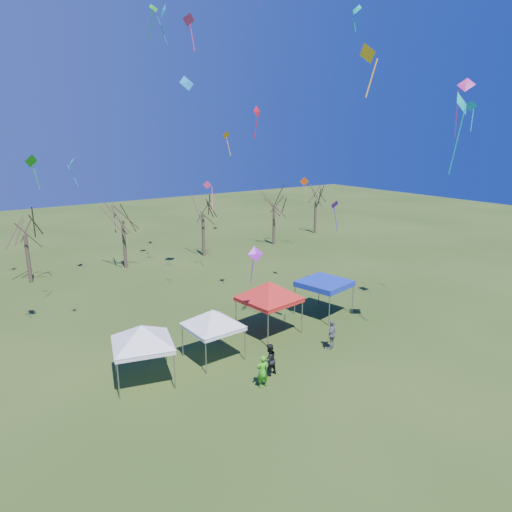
{
  "coord_description": "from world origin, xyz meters",
  "views": [
    {
      "loc": [
        -16.44,
        -17.67,
        12.41
      ],
      "look_at": [
        -1.94,
        3.0,
        5.73
      ],
      "focal_mm": 32.0,
      "sensor_mm": 36.0,
      "label": 1
    }
  ],
  "objects_px": {
    "tree_5": "(316,189)",
    "tent_blue": "(324,284)",
    "tree_2": "(121,203)",
    "tree_3": "(202,199)",
    "person_dark": "(269,360)",
    "person_green": "(262,371)",
    "person_grey": "(332,335)",
    "tree_4": "(274,193)",
    "tree_1": "(23,217)",
    "tent_white_mid": "(213,313)",
    "tent_red": "(269,285)",
    "tent_white_west": "(141,329)"
  },
  "relations": [
    {
      "from": "tree_2",
      "to": "person_dark",
      "type": "height_order",
      "value": "tree_2"
    },
    {
      "from": "tree_2",
      "to": "tent_white_mid",
      "type": "height_order",
      "value": "tree_2"
    },
    {
      "from": "person_dark",
      "to": "tree_1",
      "type": "bearing_deg",
      "value": -78.58
    },
    {
      "from": "person_grey",
      "to": "tree_5",
      "type": "bearing_deg",
      "value": -158.43
    },
    {
      "from": "tree_2",
      "to": "tree_4",
      "type": "relative_size",
      "value": 1.04
    },
    {
      "from": "tree_4",
      "to": "tent_blue",
      "type": "relative_size",
      "value": 2.12
    },
    {
      "from": "tree_1",
      "to": "tree_3",
      "type": "bearing_deg",
      "value": -2.06
    },
    {
      "from": "tree_5",
      "to": "person_dark",
      "type": "distance_m",
      "value": 37.83
    },
    {
      "from": "tree_1",
      "to": "person_green",
      "type": "height_order",
      "value": "tree_1"
    },
    {
      "from": "person_dark",
      "to": "person_green",
      "type": "bearing_deg",
      "value": 31.9
    },
    {
      "from": "tree_1",
      "to": "person_grey",
      "type": "distance_m",
      "value": 27.8
    },
    {
      "from": "tree_1",
      "to": "person_grey",
      "type": "bearing_deg",
      "value": -62.89
    },
    {
      "from": "person_grey",
      "to": "tent_white_mid",
      "type": "bearing_deg",
      "value": -52.89
    },
    {
      "from": "person_green",
      "to": "tree_3",
      "type": "bearing_deg",
      "value": -104.87
    },
    {
      "from": "tree_2",
      "to": "person_grey",
      "type": "bearing_deg",
      "value": -80.4
    },
    {
      "from": "person_green",
      "to": "tent_white_mid",
      "type": "bearing_deg",
      "value": -75.7
    },
    {
      "from": "tree_2",
      "to": "tree_3",
      "type": "distance_m",
      "value": 8.41
    },
    {
      "from": "person_green",
      "to": "tent_white_west",
      "type": "bearing_deg",
      "value": -32.79
    },
    {
      "from": "tree_3",
      "to": "person_dark",
      "type": "height_order",
      "value": "tree_3"
    },
    {
      "from": "tree_5",
      "to": "person_grey",
      "type": "height_order",
      "value": "tree_5"
    },
    {
      "from": "person_dark",
      "to": "tree_2",
      "type": "bearing_deg",
      "value": -97.56
    },
    {
      "from": "person_dark",
      "to": "person_green",
      "type": "distance_m",
      "value": 1.27
    },
    {
      "from": "tree_4",
      "to": "tent_white_west",
      "type": "bearing_deg",
      "value": -139.36
    },
    {
      "from": "tent_white_west",
      "to": "tree_2",
      "type": "bearing_deg",
      "value": 72.83
    },
    {
      "from": "tree_3",
      "to": "person_grey",
      "type": "relative_size",
      "value": 4.38
    },
    {
      "from": "tree_3",
      "to": "tree_2",
      "type": "bearing_deg",
      "value": 177.73
    },
    {
      "from": "tent_white_west",
      "to": "person_dark",
      "type": "relative_size",
      "value": 2.25
    },
    {
      "from": "tree_1",
      "to": "tent_red",
      "type": "relative_size",
      "value": 1.66
    },
    {
      "from": "tree_5",
      "to": "tent_white_west",
      "type": "xyz_separation_m",
      "value": [
        -32.65,
        -22.9,
        -2.81
      ]
    },
    {
      "from": "tree_2",
      "to": "tent_white_mid",
      "type": "relative_size",
      "value": 2.1
    },
    {
      "from": "tent_red",
      "to": "tree_4",
      "type": "bearing_deg",
      "value": 52.06
    },
    {
      "from": "tree_2",
      "to": "person_green",
      "type": "height_order",
      "value": "tree_2"
    },
    {
      "from": "tent_blue",
      "to": "tent_white_west",
      "type": "bearing_deg",
      "value": -174.05
    },
    {
      "from": "tree_5",
      "to": "tent_blue",
      "type": "distance_m",
      "value": 28.59
    },
    {
      "from": "tree_1",
      "to": "tree_4",
      "type": "bearing_deg",
      "value": -1.42
    },
    {
      "from": "tent_white_west",
      "to": "person_grey",
      "type": "distance_m",
      "value": 11.2
    },
    {
      "from": "tree_4",
      "to": "tree_5",
      "type": "relative_size",
      "value": 1.06
    },
    {
      "from": "tree_2",
      "to": "tent_blue",
      "type": "bearing_deg",
      "value": -69.23
    },
    {
      "from": "tree_1",
      "to": "tree_5",
      "type": "xyz_separation_m",
      "value": [
        34.49,
        1.42,
        -0.06
      ]
    },
    {
      "from": "tree_2",
      "to": "tent_white_west",
      "type": "relative_size",
      "value": 2.06
    },
    {
      "from": "tent_red",
      "to": "person_grey",
      "type": "height_order",
      "value": "tent_red"
    },
    {
      "from": "tree_3",
      "to": "tree_5",
      "type": "height_order",
      "value": "tree_3"
    },
    {
      "from": "tree_1",
      "to": "person_dark",
      "type": "distance_m",
      "value": 26.29
    },
    {
      "from": "tree_1",
      "to": "tent_white_mid",
      "type": "distance_m",
      "value": 22.42
    },
    {
      "from": "tree_3",
      "to": "tent_red",
      "type": "relative_size",
      "value": 1.74
    },
    {
      "from": "tree_5",
      "to": "person_grey",
      "type": "bearing_deg",
      "value": -130.5
    },
    {
      "from": "tent_white_west",
      "to": "person_dark",
      "type": "height_order",
      "value": "tent_white_west"
    },
    {
      "from": "tree_4",
      "to": "tree_5",
      "type": "bearing_deg",
      "value": 13.85
    },
    {
      "from": "tree_2",
      "to": "tree_5",
      "type": "relative_size",
      "value": 1.1
    },
    {
      "from": "tree_5",
      "to": "person_dark",
      "type": "height_order",
      "value": "tree_5"
    }
  ]
}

